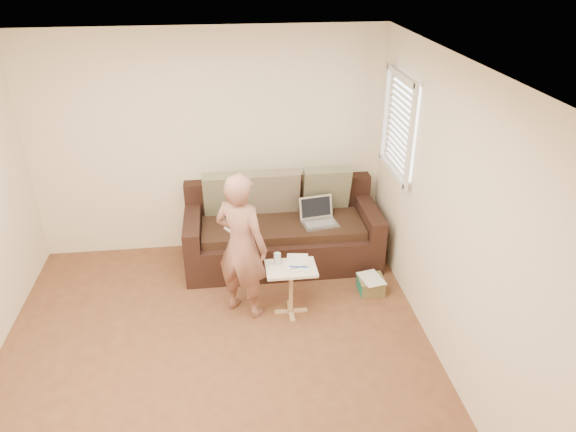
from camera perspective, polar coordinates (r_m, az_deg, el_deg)
The scene contains 17 objects.
floor at distance 4.89m, azimuth -7.62°, elevation -16.43°, with size 4.50×4.50×0.00m, color brown.
ceiling at distance 3.61m, azimuth -10.24°, elevation 14.77°, with size 4.50×4.50×0.00m, color white.
wall_back at distance 6.14m, azimuth -8.49°, elevation 7.55°, with size 4.00×4.00×0.00m, color beige.
wall_right at distance 4.47m, azimuth 17.75°, elevation -1.48°, with size 4.50×4.50×0.00m, color beige.
window_blinds at distance 5.58m, azimuth 11.84°, elevation 9.56°, with size 0.12×0.88×1.08m, color white, non-canonical shape.
sofa at distance 6.09m, azimuth -0.63°, elevation -1.34°, with size 2.20×0.95×0.85m, color black, non-canonical shape.
pillow_left at distance 6.10m, azimuth -6.50°, elevation 2.34°, with size 0.55×0.14×0.55m, color #686C4F, non-canonical shape.
pillow_mid at distance 6.12m, azimuth -1.35°, elevation 2.62°, with size 0.55×0.14×0.55m, color brown, non-canonical shape.
pillow_right at distance 6.23m, azimuth 4.13°, elevation 3.00°, with size 0.55×0.14×0.55m, color #686C4F, non-canonical shape.
laptop_silver at distance 5.99m, azimuth 3.46°, elevation -0.90°, with size 0.39×0.28×0.26m, color #B7BABC, non-canonical shape.
laptop_white at distance 5.92m, azimuth -5.15°, elevation -1.32°, with size 0.30×0.22×0.22m, color white, non-canonical shape.
person at distance 5.12m, azimuth -5.02°, elevation -3.24°, with size 0.56×0.38×1.52m, color brown.
side_table at distance 5.34m, azimuth 0.32°, elevation -7.96°, with size 0.49×0.34×0.54m, color silver, non-canonical shape.
drinking_glass at distance 5.20m, azimuth -1.15°, elevation -4.62°, with size 0.07×0.07×0.12m, color silver, non-canonical shape.
scissors at distance 5.17m, azimuth 1.17°, elevation -5.50°, with size 0.18×0.10×0.02m, color silver, non-canonical shape.
paper_on_table at distance 5.27m, azimuth 1.03°, elevation -4.92°, with size 0.21×0.30×0.00m, color white, non-canonical shape.
striped_box at distance 5.80m, azimuth 8.90°, elevation -7.32°, with size 0.27×0.27×0.17m, color #B9511B, non-canonical shape.
Camera 1 is at (0.19, -3.52, 3.38)m, focal length 33.07 mm.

